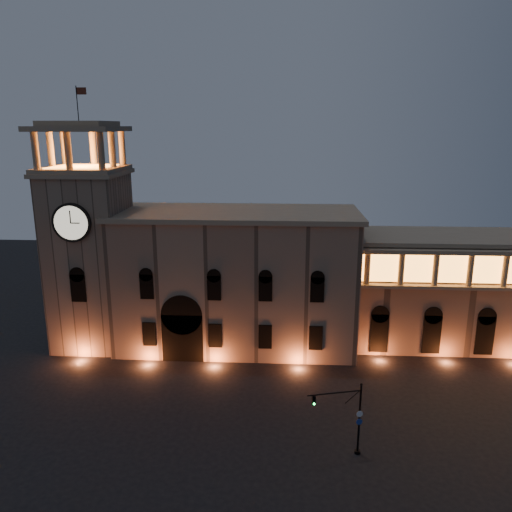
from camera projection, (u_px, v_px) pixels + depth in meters
name	position (u px, v px, depth m)	size (l,w,h in m)	color
ground	(236.00, 444.00, 44.98)	(160.00, 160.00, 0.00)	black
government_building	(236.00, 279.00, 64.07)	(30.80, 12.80, 17.60)	#846A56
clock_tower	(90.00, 251.00, 63.22)	(9.80, 9.80, 32.40)	#846A56
colonnade_wing	(499.00, 290.00, 64.47)	(40.60, 11.50, 14.50)	#7F6551
traffic_light	(350.00, 418.00, 42.69)	(4.86, 1.48, 6.84)	black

